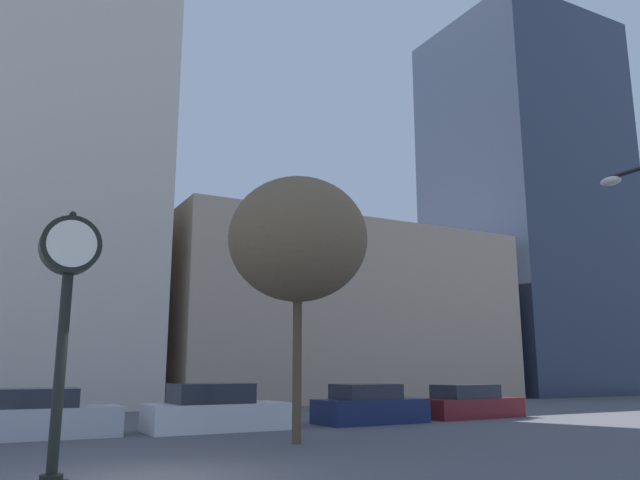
{
  "coord_description": "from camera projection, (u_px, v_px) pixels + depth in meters",
  "views": [
    {
      "loc": [
        -2.73,
        -11.3,
        1.88
      ],
      "look_at": [
        9.17,
        10.8,
        7.07
      ],
      "focal_mm": 35.0,
      "sensor_mm": 36.0,
      "label": 1
    }
  ],
  "objects": [
    {
      "name": "building_tall_tower",
      "position": [
        5.0,
        110.0,
        33.14
      ],
      "size": [
        15.49,
        12.0,
        30.76
      ],
      "color": "beige",
      "rests_on": "ground_plane"
    },
    {
      "name": "building_storefront_row",
      "position": [
        327.0,
        316.0,
        40.18
      ],
      "size": [
        21.79,
        12.0,
        10.45
      ],
      "color": "tan",
      "rests_on": "ground_plane"
    },
    {
      "name": "building_glass_modern",
      "position": [
        526.0,
        206.0,
        50.73
      ],
      "size": [
        12.84,
        12.0,
        29.81
      ],
      "color": "#2D384C",
      "rests_on": "ground_plane"
    },
    {
      "name": "street_clock",
      "position": [
        67.0,
        284.0,
        10.59
      ],
      "size": [
        0.99,
        0.54,
        4.57
      ],
      "color": "black",
      "rests_on": "ground_plane"
    },
    {
      "name": "car_silver",
      "position": [
        36.0,
        417.0,
        17.26
      ],
      "size": [
        4.41,
        1.93,
        1.34
      ],
      "rotation": [
        0.0,
        0.0,
        -0.03
      ],
      "color": "#BCBCC1",
      "rests_on": "ground_plane"
    },
    {
      "name": "car_white",
      "position": [
        215.0,
        411.0,
        19.33
      ],
      "size": [
        4.35,
        1.95,
        1.43
      ],
      "rotation": [
        0.0,
        0.0,
        0.01
      ],
      "color": "silver",
      "rests_on": "ground_plane"
    },
    {
      "name": "car_navy",
      "position": [
        369.0,
        407.0,
        21.88
      ],
      "size": [
        3.97,
        1.89,
        1.35
      ],
      "rotation": [
        0.0,
        0.0,
        0.03
      ],
      "color": "#19234C",
      "rests_on": "ground_plane"
    },
    {
      "name": "car_maroon",
      "position": [
        469.0,
        404.0,
        24.38
      ],
      "size": [
        4.42,
        1.98,
        1.27
      ],
      "rotation": [
        0.0,
        0.0,
        0.06
      ],
      "color": "maroon",
      "rests_on": "ground_plane"
    },
    {
      "name": "bare_tree",
      "position": [
        298.0,
        240.0,
        16.94
      ],
      "size": [
        3.78,
        3.78,
        7.03
      ],
      "color": "brown",
      "rests_on": "ground_plane"
    }
  ]
}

